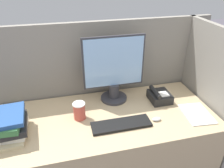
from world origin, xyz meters
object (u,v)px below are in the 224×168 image
monitor (114,72)px  coffee_cup (79,111)px  keyboard (121,124)px  book_stack (8,125)px  desk_telephone (159,96)px  mouse (157,119)px

monitor → coffee_cup: (-0.31, -0.20, -0.19)m
keyboard → book_stack: book_stack is taller
monitor → desk_telephone: 0.44m
coffee_cup → book_stack: 0.48m
keyboard → desk_telephone: bearing=30.7°
keyboard → book_stack: (-0.75, 0.09, 0.08)m
mouse → desk_telephone: desk_telephone is taller
monitor → keyboard: (-0.04, -0.36, -0.25)m
mouse → book_stack: (-1.02, 0.09, 0.07)m
keyboard → book_stack: bearing=173.5°
desk_telephone → coffee_cup: bearing=-173.2°
monitor → mouse: (0.23, -0.36, -0.25)m
monitor → book_stack: (-0.79, -0.27, -0.17)m
mouse → desk_telephone: size_ratio=0.36×
mouse → desk_telephone: bearing=61.9°
mouse → book_stack: size_ratio=0.22×
keyboard → mouse: size_ratio=6.51×
keyboard → desk_telephone: desk_telephone is taller
desk_telephone → monitor: bearing=161.9°
coffee_cup → mouse: bearing=-16.7°
mouse → book_stack: book_stack is taller
monitor → desk_telephone: bearing=-18.1°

